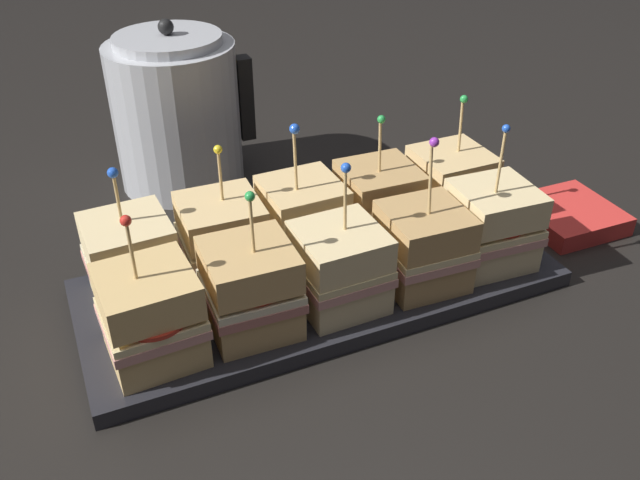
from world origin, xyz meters
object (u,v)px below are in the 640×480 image
sandwich_front_right (423,247)px  sandwich_back_right (378,204)px  sandwich_front_center (339,268)px  sandwich_front_left (251,289)px  sandwich_back_far_right (450,187)px  sandwich_back_center (301,221)px  kettle_steel (177,113)px  napkin_stack (571,217)px  sandwich_back_left (222,239)px  sandwich_front_far_right (492,226)px  sandwich_front_far_left (151,316)px  serving_platter (320,283)px  sandwich_back_far_left (131,260)px

sandwich_front_right → sandwich_back_right: size_ratio=1.08×
sandwich_front_center → sandwich_front_left: bearing=179.7°
sandwich_back_right → sandwich_back_far_right: sandwich_back_far_right is taller
sandwich_back_center → kettle_steel: kettle_steel is taller
napkin_stack → sandwich_back_center: bearing=171.5°
sandwich_front_right → sandwich_back_right: sandwich_front_right is taller
sandwich_back_left → sandwich_back_right: bearing=-0.3°
sandwich_back_left → sandwich_front_left: bearing=-90.4°
sandwich_front_left → sandwich_front_far_right: size_ratio=0.92×
sandwich_back_center → kettle_steel: 0.28m
sandwich_front_center → sandwich_back_center: bearing=90.7°
kettle_steel → sandwich_front_far_left: bearing=-107.9°
sandwich_back_center → kettle_steel: bearing=104.8°
sandwich_front_center → sandwich_back_far_right: size_ratio=0.99×
sandwich_front_far_right → sandwich_back_left: (-0.28, 0.09, -0.00)m
sandwich_front_center → sandwich_front_far_right: size_ratio=0.94×
sandwich_front_right → sandwich_back_right: (-0.00, 0.10, 0.00)m
serving_platter → sandwich_front_far_left: sandwich_front_far_left is taller
serving_platter → sandwich_front_left: (-0.09, -0.05, 0.05)m
sandwich_front_left → sandwich_back_right: size_ratio=0.98×
sandwich_front_center → sandwich_front_right: sandwich_front_right is taller
sandwich_front_left → sandwich_front_center: (0.09, -0.00, -0.00)m
sandwich_front_center → kettle_steel: kettle_steel is taller
sandwich_front_center → napkin_stack: bearing=7.3°
sandwich_back_far_left → sandwich_back_far_right: (0.38, 0.00, -0.00)m
sandwich_front_far_right → sandwich_back_far_left: sandwich_front_far_right is taller
sandwich_back_far_left → sandwich_back_far_right: size_ratio=0.94×
sandwich_front_far_left → sandwich_back_right: bearing=18.7°
kettle_steel → sandwich_back_right: bearing=-58.1°
sandwich_back_center → sandwich_front_far_left: bearing=-152.3°
sandwich_back_right → napkin_stack: sandwich_back_right is taller
sandwich_front_far_right → sandwich_back_right: bearing=135.1°
sandwich_front_right → kettle_steel: bearing=115.0°
sandwich_front_far_left → sandwich_back_far_left: 0.10m
sandwich_back_right → kettle_steel: kettle_steel is taller
sandwich_front_far_right → sandwich_back_left: size_ratio=1.10×
serving_platter → sandwich_back_far_left: size_ratio=3.44×
sandwich_back_right → kettle_steel: 0.32m
sandwich_front_left → sandwich_front_center: 0.09m
sandwich_back_left → kettle_steel: kettle_steel is taller
sandwich_back_left → sandwich_back_far_right: size_ratio=0.96×
serving_platter → napkin_stack: bearing=-0.7°
sandwich_front_center → sandwich_back_right: (0.10, 0.09, 0.00)m
sandwich_front_center → sandwich_back_far_right: (0.19, 0.09, 0.00)m
sandwich_back_far_right → napkin_stack: bearing=-18.2°
sandwich_front_far_right → sandwich_back_center: (-0.19, 0.09, 0.00)m
sandwich_back_left → sandwich_back_far_right: 0.28m
sandwich_back_center → kettle_steel: size_ratio=0.73×
kettle_steel → napkin_stack: 0.53m
sandwich_front_left → sandwich_front_right: sandwich_front_right is taller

